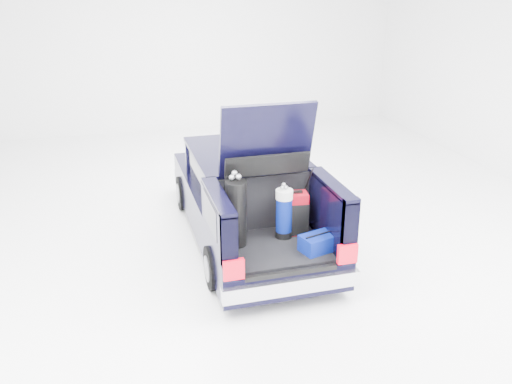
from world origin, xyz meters
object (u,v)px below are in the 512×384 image
object	(u,v)px
car	(246,197)
black_golf_bag	(236,213)
blue_duffel	(318,243)
red_suitcase	(293,214)
blue_golf_bag	(284,213)

from	to	relation	value
car	black_golf_bag	xyz separation A→B (m)	(-0.50, -1.42, 0.40)
black_golf_bag	blue_duffel	world-z (taller)	black_golf_bag
red_suitcase	blue_golf_bag	size ratio (longest dim) A/B	0.81
red_suitcase	black_golf_bag	size ratio (longest dim) A/B	0.62
black_golf_bag	blue_duffel	distance (m)	1.15
red_suitcase	black_golf_bag	world-z (taller)	black_golf_bag
black_golf_bag	blue_duffel	bearing A→B (deg)	-31.54
car	red_suitcase	world-z (taller)	car
car	blue_duffel	distance (m)	1.93
blue_golf_bag	car	bearing A→B (deg)	81.48
car	red_suitcase	xyz separation A→B (m)	(0.35, -1.29, 0.23)
red_suitcase	blue_golf_bag	world-z (taller)	blue_golf_bag
car	black_golf_bag	world-z (taller)	car
red_suitcase	black_golf_bag	xyz separation A→B (m)	(-0.85, -0.13, 0.17)
blue_duffel	red_suitcase	bearing A→B (deg)	88.97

